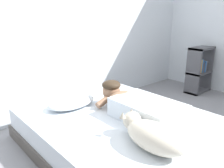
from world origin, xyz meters
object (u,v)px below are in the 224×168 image
Objects in this scene: pillow at (72,102)px; bookshelf at (199,69)px; bed at (125,134)px; dog at (152,135)px; person_lying at (136,105)px; cell_phone at (159,141)px; coffee_cup at (121,100)px.

pillow is 0.69× the size of bookshelf.
bookshelf is at bearing 10.70° from bed.
bookshelf is at bearing 20.51° from dog.
pillow is (-0.22, 0.58, 0.22)m from bed.
person_lying is at bearing -2.71° from bed.
dog is (0.02, -1.04, 0.05)m from pillow.
bookshelf reaches higher than dog.
cell_phone is at bearing -100.97° from bed.
coffee_cup reaches higher than cell_phone.
dog is at bearing -88.79° from pillow.
coffee_cup is at bearing 51.54° from bed.
bed is 0.30m from person_lying.
pillow is at bearing 121.35° from person_lying.
cell_phone is at bearing -82.73° from pillow.
cell_phone is 0.19× the size of bookshelf.
coffee_cup is (0.11, 0.32, -0.07)m from person_lying.
cell_phone reaches higher than bed.
dog is 0.77× the size of bookshelf.
bed is at bearing 67.01° from dog.
dog is 4.11× the size of cell_phone.
cell_phone is at bearing -158.83° from bookshelf.
person_lying is (0.36, -0.58, 0.05)m from pillow.
pillow is 0.69m from person_lying.
coffee_cup is at bearing -177.33° from bookshelf.
bed is 0.44m from coffee_cup.
pillow is 3.71× the size of cell_phone.
pillow is 1.04m from dog.
coffee_cup is 0.17× the size of bookshelf.
coffee_cup is (0.44, 0.77, -0.07)m from dog.
person_lying reaches higher than pillow.
bed is 3.86× the size of pillow.
bed is 0.65m from pillow.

